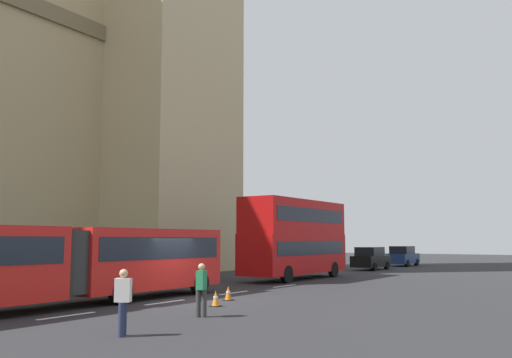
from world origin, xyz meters
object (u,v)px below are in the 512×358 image
Objects in this scene: articulated_bus at (59,259)px; sedan_lead at (371,259)px; traffic_cone_west at (216,299)px; traffic_cone_middle at (228,293)px; double_decker_bus at (295,236)px; pedestrian_near_cones at (123,300)px; pedestrian_by_kerb at (201,288)px; sedan_trailing at (403,256)px.

articulated_bus is 30.26m from sedan_lead.
traffic_cone_west is 2.07m from traffic_cone_middle.
double_decker_bus is at bearing 17.73° from traffic_cone_west.
traffic_cone_west is 0.34× the size of pedestrian_near_cones.
double_decker_bus is 14.80m from traffic_cone_west.
pedestrian_by_kerb is at bearing 8.03° from pedestrian_near_cones.
traffic_cone_middle is at bearing -171.35° from sedan_lead.
sedan_trailing is (7.89, -0.06, 0.00)m from sedan_lead.
pedestrian_near_cones is 3.86m from pedestrian_by_kerb.
pedestrian_near_cones is (-20.20, -6.31, -1.80)m from double_decker_bus.
pedestrian_by_kerb is at bearing -160.58° from double_decker_bus.
articulated_bus is 17.46m from double_decker_bus.
pedestrian_near_cones is at bearing -161.82° from traffic_cone_middle.
pedestrian_near_cones is (-6.29, -1.87, 0.63)m from traffic_cone_west.
double_decker_bus reaches higher than articulated_bus.
sedan_lead is 7.59× the size of traffic_cone_middle.
pedestrian_near_cones is (-33.01, -6.47, -0.00)m from sedan_lead.
pedestrian_by_kerb is at bearing -79.58° from articulated_bus.
articulated_bus is 1.69× the size of double_decker_bus.
traffic_cone_west is (3.53, -4.44, -1.46)m from articulated_bus.
pedestrian_by_kerb is (-4.37, -2.15, 0.63)m from traffic_cone_middle.
sedan_trailing is 34.91m from traffic_cone_west.
traffic_cone_middle is at bearing 23.45° from traffic_cone_west.
sedan_lead is 25.12m from traffic_cone_middle.
articulated_bus is 3.64× the size of sedan_lead.
sedan_lead is 33.64m from pedestrian_near_cones.
double_decker_bus is 5.62× the size of pedestrian_by_kerb.
traffic_cone_middle is at bearing 26.22° from pedestrian_by_kerb.
articulated_bus is 9.49× the size of pedestrian_near_cones.
traffic_cone_middle is 0.34× the size of pedestrian_by_kerb.
double_decker_bus reaches higher than pedestrian_by_kerb.
traffic_cone_west is at bearing -170.24° from sedan_lead.
sedan_lead is 7.89m from sedan_trailing.
pedestrian_near_cones reaches higher than traffic_cone_west.
traffic_cone_west is at bearing 28.26° from pedestrian_by_kerb.
articulated_bus is at bearing 128.47° from traffic_cone_west.
double_decker_bus reaches higher than pedestrian_near_cones.
articulated_bus reaches higher than sedan_lead.
double_decker_bus is 17.46m from pedestrian_by_kerb.
sedan_trailing is 2.60× the size of pedestrian_near_cones.
double_decker_bus is at bearing -179.74° from sedan_trailing.
sedan_trailing is at bearing 0.15° from articulated_bus.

